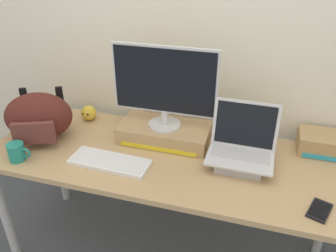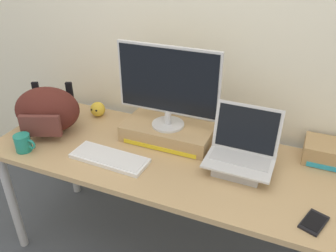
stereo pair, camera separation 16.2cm
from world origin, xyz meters
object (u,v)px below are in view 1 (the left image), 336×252
object	(u,v)px
messenger_backpack	(39,117)
cell_phone	(319,210)
external_keyboard	(110,162)
plush_toy	(89,113)
open_laptop	(241,154)
toner_box_cyan	(330,144)
toner_box_yellow	(165,132)
desktop_monitor	(164,85)
coffee_mug	(17,152)

from	to	relation	value
messenger_backpack	cell_phone	bearing A→B (deg)	-29.29
external_keyboard	messenger_backpack	bearing A→B (deg)	167.73
plush_toy	open_laptop	bearing A→B (deg)	-12.01
messenger_backpack	toner_box_cyan	size ratio (longest dim) A/B	1.32
external_keyboard	plush_toy	world-z (taller)	plush_toy
cell_phone	toner_box_cyan	world-z (taller)	toner_box_cyan
external_keyboard	plush_toy	distance (m)	0.50
toner_box_yellow	desktop_monitor	distance (m)	0.28
coffee_mug	toner_box_cyan	size ratio (longest dim) A/B	0.39
toner_box_yellow	open_laptop	xyz separation A→B (m)	(0.43, -0.11, 0.01)
desktop_monitor	messenger_backpack	distance (m)	0.71
toner_box_cyan	cell_phone	bearing A→B (deg)	-99.52
desktop_monitor	toner_box_cyan	world-z (taller)	desktop_monitor
desktop_monitor	open_laptop	size ratio (longest dim) A/B	1.71
external_keyboard	toner_box_cyan	xyz separation A→B (m)	(1.06, 0.42, 0.04)
external_keyboard	toner_box_cyan	bearing A→B (deg)	23.97
external_keyboard	cell_phone	size ratio (longest dim) A/B	2.70
coffee_mug	cell_phone	distance (m)	1.44
external_keyboard	coffee_mug	distance (m)	0.47
open_laptop	toner_box_cyan	size ratio (longest dim) A/B	1.01
open_laptop	external_keyboard	bearing A→B (deg)	-162.71
external_keyboard	messenger_backpack	world-z (taller)	messenger_backpack
messenger_backpack	plush_toy	bearing A→B (deg)	37.77
cell_phone	plush_toy	xyz separation A→B (m)	(-1.29, 0.45, 0.04)
desktop_monitor	external_keyboard	world-z (taller)	desktop_monitor
external_keyboard	toner_box_cyan	world-z (taller)	toner_box_cyan
open_laptop	messenger_backpack	xyz separation A→B (m)	(-1.09, -0.06, 0.07)
plush_toy	cell_phone	bearing A→B (deg)	-19.01
messenger_backpack	coffee_mug	world-z (taller)	messenger_backpack
toner_box_cyan	coffee_mug	bearing A→B (deg)	-161.14
plush_toy	toner_box_cyan	distance (m)	1.38
toner_box_yellow	cell_phone	bearing A→B (deg)	-24.60
external_keyboard	coffee_mug	bearing A→B (deg)	-165.41
external_keyboard	cell_phone	distance (m)	0.98
toner_box_yellow	desktop_monitor	xyz separation A→B (m)	(0.00, -0.00, 0.28)
desktop_monitor	cell_phone	bearing A→B (deg)	-25.21
toner_box_cyan	external_keyboard	bearing A→B (deg)	-158.40
messenger_backpack	cell_phone	xyz separation A→B (m)	(1.45, -0.18, -0.13)
cell_phone	toner_box_cyan	distance (m)	0.49
plush_toy	toner_box_cyan	size ratio (longest dim) A/B	0.29
toner_box_yellow	open_laptop	size ratio (longest dim) A/B	1.52
toner_box_yellow	messenger_backpack	world-z (taller)	messenger_backpack
coffee_mug	toner_box_yellow	bearing A→B (deg)	31.15
toner_box_cyan	desktop_monitor	bearing A→B (deg)	-171.88
toner_box_yellow	coffee_mug	world-z (taller)	coffee_mug
toner_box_yellow	toner_box_cyan	xyz separation A→B (m)	(0.86, 0.12, 0.00)
desktop_monitor	plush_toy	size ratio (longest dim) A/B	6.03
desktop_monitor	cell_phone	world-z (taller)	desktop_monitor
plush_toy	desktop_monitor	bearing A→B (deg)	-9.86
coffee_mug	cell_phone	world-z (taller)	coffee_mug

